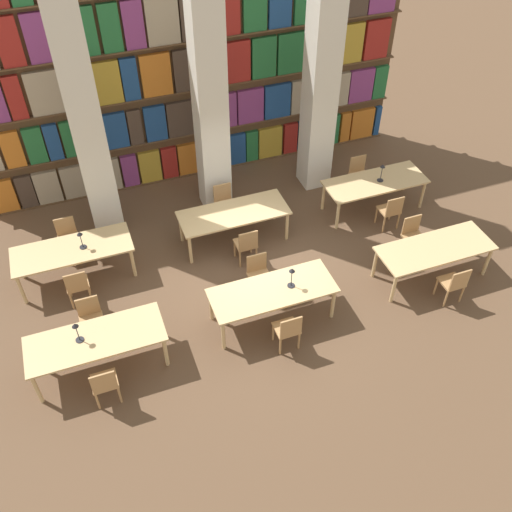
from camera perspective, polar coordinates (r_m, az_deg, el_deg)
ground_plane at (r=11.60m, az=-0.20°, el=-2.09°), size 40.00×40.00×0.00m
bookshelf_bank at (r=13.19m, az=-6.50°, el=18.15°), size 10.13×0.35×5.50m
pillar_left at (r=11.51m, az=-17.05°, el=14.25°), size 0.62×0.62×6.00m
pillar_center at (r=11.83m, az=-4.76°, el=16.83°), size 0.62×0.62×6.00m
pillar_right at (r=12.65m, az=6.67°, el=18.53°), size 0.62×0.62×6.00m
reading_table_0 at (r=10.01m, az=-15.73°, el=-8.20°), size 2.30×0.89×0.77m
chair_0 at (r=9.72m, az=-14.90°, el=-12.20°), size 0.42×0.40×0.89m
chair_1 at (r=10.65m, az=-16.17°, el=-5.97°), size 0.42×0.40×0.89m
desk_lamp_0 at (r=9.79m, az=-17.53°, el=-7.00°), size 0.14×0.14×0.42m
reading_table_1 at (r=10.36m, az=1.66°, el=-3.70°), size 2.30×0.89×0.77m
chair_2 at (r=10.08m, az=3.21°, el=-7.35°), size 0.42×0.40×0.89m
chair_3 at (r=10.99m, az=0.28°, el=-1.79°), size 0.42×0.40×0.89m
desk_lamp_1 at (r=10.18m, az=3.60°, el=-1.85°), size 0.14×0.14×0.44m
reading_table_2 at (r=11.70m, az=17.45°, el=0.55°), size 2.30×0.89×0.77m
chair_4 at (r=11.45m, az=19.18°, el=-2.56°), size 0.42×0.40×0.89m
chair_5 at (r=12.25m, az=15.41°, el=2.04°), size 0.42×0.40×0.89m
reading_table_3 at (r=11.70m, az=-17.89°, el=0.42°), size 2.30×0.89×0.77m
chair_6 at (r=11.30m, az=-17.43°, el=-2.77°), size 0.42×0.40×0.89m
chair_7 at (r=12.39m, az=-18.29°, el=1.85°), size 0.42×0.40×0.89m
desk_lamp_2 at (r=11.44m, az=-17.15°, el=1.81°), size 0.14×0.14×0.40m
reading_table_4 at (r=11.99m, az=-2.25°, el=4.12°), size 2.30×0.89×0.77m
chair_8 at (r=11.60m, az=-0.96°, el=1.20°), size 0.42×0.40×0.89m
chair_9 at (r=12.67m, az=-3.19°, el=5.39°), size 0.42×0.40×0.89m
reading_table_5 at (r=13.11m, az=11.82°, el=7.08°), size 2.30×0.89×0.77m
chair_10 at (r=12.77m, az=13.30°, el=4.48°), size 0.42×0.40×0.89m
chair_11 at (r=13.74m, az=10.26°, el=8.13°), size 0.42×0.40×0.89m
desk_lamp_3 at (r=12.94m, az=12.49°, el=8.41°), size 0.14×0.14×0.43m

